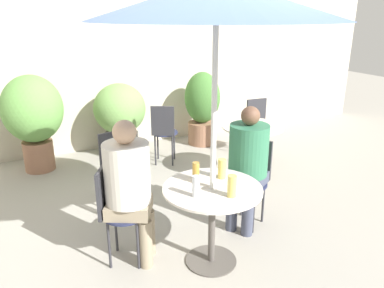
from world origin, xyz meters
The scene contains 19 objects.
ground_plane centered at (0.00, 0.00, 0.00)m, with size 20.00×20.00×0.00m, color #9E998E.
storefront_wall centered at (0.00, 3.43, 1.50)m, with size 10.00×0.06×3.00m.
cafe_table_near centered at (0.04, 0.07, 0.55)m, with size 0.82×0.82×0.72m.
cafe_table_far centered at (1.33, 1.42, 0.54)m, with size 0.79×0.79×0.72m.
bistro_chair_0 centered at (0.74, 0.52, 0.53)m, with size 0.43×0.42×0.88m.
bistro_chair_1 centered at (-0.69, 0.45, 0.53)m, with size 0.42×0.41×0.88m.
bistro_chair_2 centered at (-0.44, 1.33, 0.53)m, with size 0.38×0.40×0.88m.
bistro_chair_3 centered at (0.47, 2.33, 0.53)m, with size 0.41×0.42×0.88m.
bistro_chair_4 centered at (1.85, 2.18, 0.53)m, with size 0.38×0.38×0.88m.
seated_person_0 centered at (0.62, 0.44, 0.74)m, with size 0.48×0.47×1.26m.
seated_person_1 centered at (-0.56, 0.39, 0.75)m, with size 0.47×0.45×1.28m.
beer_glass_0 centered at (-0.01, 0.27, 0.80)m, with size 0.06×0.06×0.16m.
beer_glass_1 centered at (-0.15, -0.01, 0.80)m, with size 0.06×0.06×0.17m.
beer_glass_2 centered at (0.11, -0.13, 0.81)m, with size 0.07×0.07×0.18m.
beer_glass_3 centered at (0.20, 0.21, 0.80)m, with size 0.07×0.07×0.17m.
potted_plant_0 centered at (-1.16, 2.89, 0.80)m, with size 0.79×0.79×1.32m.
potted_plant_1 centered at (0.02, 2.97, 0.63)m, with size 0.76×0.76×1.10m.
potted_plant_2 centered at (1.37, 2.93, 0.64)m, with size 0.57×0.57×1.19m.
umbrella centered at (0.04, 0.07, 2.15)m, with size 1.84×1.84×2.29m.
Camera 1 is at (-1.27, -2.37, 2.07)m, focal length 35.00 mm.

